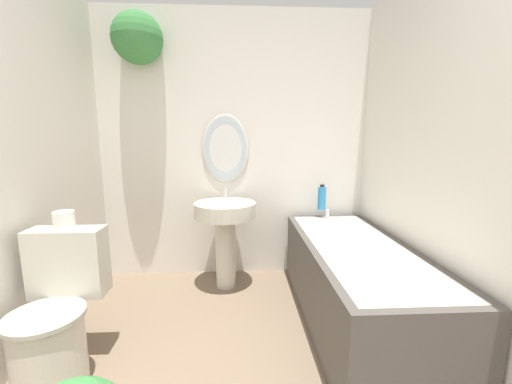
% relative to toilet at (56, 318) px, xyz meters
% --- Properties ---
extents(wall_back, '(2.53, 0.41, 2.40)m').
position_rel_toilet_xyz_m(wall_back, '(0.81, 1.31, 1.01)').
color(wall_back, silver).
rests_on(wall_back, ground_plane).
extents(wall_right, '(0.06, 2.75, 2.40)m').
position_rel_toilet_xyz_m(wall_right, '(2.18, -0.00, 0.86)').
color(wall_right, silver).
rests_on(wall_right, ground_plane).
extents(toilet, '(0.41, 0.52, 0.78)m').
position_rel_toilet_xyz_m(toilet, '(0.00, 0.00, 0.00)').
color(toilet, beige).
rests_on(toilet, ground_plane).
extents(pedestal_sink, '(0.52, 0.52, 0.85)m').
position_rel_toilet_xyz_m(pedestal_sink, '(0.86, 1.01, 0.22)').
color(pedestal_sink, beige).
rests_on(pedestal_sink, ground_plane).
extents(bathtub, '(0.69, 1.69, 0.64)m').
position_rel_toilet_xyz_m(bathtub, '(1.78, 0.41, -0.04)').
color(bathtub, '#4C4742').
rests_on(bathtub, ground_plane).
extents(shampoo_bottle, '(0.07, 0.07, 0.23)m').
position_rel_toilet_xyz_m(shampoo_bottle, '(1.73, 1.18, 0.41)').
color(shampoo_bottle, '#2D84C6').
rests_on(shampoo_bottle, bathtub).
extents(toilet_paper_roll, '(0.11, 0.11, 0.10)m').
position_rel_toilet_xyz_m(toilet_paper_roll, '(0.00, 0.17, 0.49)').
color(toilet_paper_roll, white).
rests_on(toilet_paper_roll, toilet).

